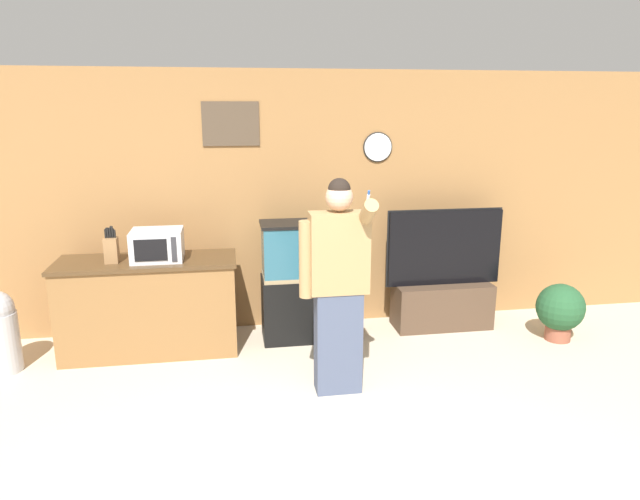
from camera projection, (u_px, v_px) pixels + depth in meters
wall_back_paneled at (280, 202)px, 5.77m from camera, size 10.00×0.08×2.60m
counter_island at (150, 306)px, 5.29m from camera, size 1.61×0.62×0.89m
microwave at (157, 245)px, 5.15m from camera, size 0.45×0.39×0.28m
knife_block at (111, 249)px, 5.06m from camera, size 0.11×0.12×0.33m
aquarium_on_stand at (305, 281)px, 5.57m from camera, size 0.84×0.42×1.18m
tv_on_stand at (442, 293)px, 5.91m from camera, size 1.21×0.40×1.25m
person_standing at (337, 284)px, 4.44m from camera, size 0.54×0.41×1.73m
potted_plant at (560, 309)px, 5.58m from camera, size 0.46×0.46×0.57m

